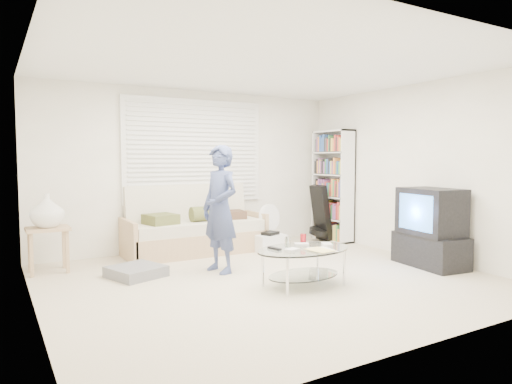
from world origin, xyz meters
TOP-DOWN VIEW (x-y plane):
  - ground at (0.00, 0.00)m, footprint 5.00×5.00m
  - room_shell at (0.00, 0.48)m, footprint 5.02×4.52m
  - window_blinds at (0.00, 2.20)m, footprint 2.32×0.08m
  - futon_sofa at (-0.16, 1.87)m, footprint 2.10×0.85m
  - grey_floor_pillow at (-1.33, 0.90)m, footprint 0.72×0.72m
  - side_table at (-2.22, 1.66)m, footprint 0.50×0.41m
  - bookshelf at (2.32, 1.63)m, footprint 0.30×0.81m
  - guitar_case at (2.08, 1.64)m, footprint 0.35×0.36m
  - floor_fan at (1.03, 1.64)m, footprint 0.44×0.29m
  - storage_bin at (0.85, 1.32)m, footprint 0.46×0.33m
  - tv_unit at (2.20, -0.53)m, footprint 0.63×1.01m
  - coffee_table at (0.19, -0.45)m, footprint 1.18×0.78m
  - standing_person at (-0.34, 0.60)m, footprint 0.50×0.65m

SIDE VIEW (x-z plane):
  - ground at x=0.00m, z-range 0.00..0.00m
  - grey_floor_pillow at x=-1.33m, z-range 0.00..0.13m
  - storage_bin at x=0.85m, z-range -0.01..0.30m
  - futon_sofa at x=-0.16m, z-range -0.18..0.85m
  - coffee_table at x=0.19m, z-range 0.07..0.62m
  - floor_fan at x=1.03m, z-range 0.06..0.76m
  - guitar_case at x=2.08m, z-range -0.05..0.91m
  - tv_unit at x=2.20m, z-range -0.02..1.02m
  - side_table at x=-2.22m, z-range 0.24..1.24m
  - standing_person at x=-0.34m, z-range 0.00..1.60m
  - bookshelf at x=2.32m, z-range 0.00..1.92m
  - window_blinds at x=0.00m, z-range 0.74..2.36m
  - room_shell at x=0.00m, z-range 0.37..2.88m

